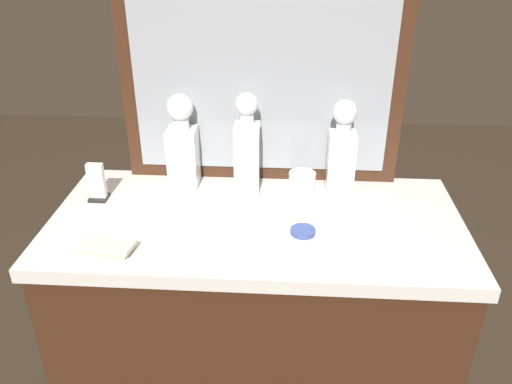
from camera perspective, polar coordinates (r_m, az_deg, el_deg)
name	(u,v)px	position (r m, az deg, el deg)	size (l,w,h in m)	color
dresser	(256,336)	(1.65, 0.00, -15.53)	(1.10, 0.53, 0.84)	#381E11
dresser_mirror	(262,59)	(1.48, 0.64, 14.39)	(0.81, 0.03, 0.73)	#381E11
crystal_decanter_left	(341,158)	(1.48, 9.32, 3.72)	(0.08, 0.08, 0.28)	white
crystal_decanter_front	(247,153)	(1.48, -0.99, 4.32)	(0.07, 0.07, 0.30)	white
crystal_decanter_center	(183,150)	(1.53, -8.03, 4.64)	(0.08, 0.08, 0.28)	white
crystal_tumbler_rear	(302,192)	(1.42, 5.02, 0.02)	(0.07, 0.07, 0.11)	white
silver_brush_front	(106,246)	(1.31, -16.11, -5.76)	(0.14, 0.08, 0.02)	#B7A88C
porcelain_dish	(303,231)	(1.33, 5.17, -4.31)	(0.06, 0.06, 0.01)	#33478C
napkin_holder	(97,184)	(1.53, -17.04, 0.79)	(0.05, 0.05, 0.11)	black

